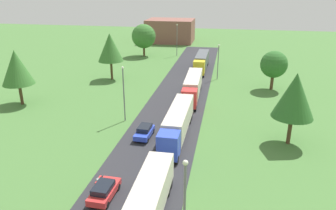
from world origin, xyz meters
The scene contains 18 objects.
road centered at (0.00, 24.50, 0.03)m, with size 10.00×140.00×0.06m, color #2B2B30.
lane_marking_centre centered at (0.00, 23.92, 0.07)m, with size 0.16×124.41×0.01m.
truck_lead centered at (2.35, 11.83, 2.07)m, with size 2.60×13.82×3.45m.
truck_second centered at (2.24, 29.29, 2.18)m, with size 2.56×14.64×3.66m.
truck_third centered at (2.37, 45.60, 2.21)m, with size 2.83×14.17×3.74m.
truck_fourth centered at (2.19, 65.49, 2.18)m, with size 2.55×13.67×3.66m.
car_second centered at (-2.55, 14.99, 0.85)m, with size 2.04×4.28×1.53m.
car_third centered at (-2.05, 28.40, 0.87)m, with size 1.99×4.22×1.57m.
motorcycle_courier centered at (-3.88, 16.82, 0.54)m, with size 0.28×1.94×0.91m.
lamppost_second centered at (-6.31, 33.31, 4.64)m, with size 0.36×0.36×8.32m.
lamppost_third centered at (6.21, 58.49, 4.18)m, with size 0.36×0.36×7.42m.
lamppost_fourth centered at (-6.07, 80.51, 4.84)m, with size 0.36×0.36×8.71m.
tree_oak centered at (16.50, 30.17, 6.48)m, with size 5.13×5.13×9.33m.
tree_birch centered at (-15.87, 54.31, 6.81)m, with size 5.25×5.25×9.73m.
tree_maple centered at (-25.68, 36.99, 6.37)m, with size 5.17×5.17×9.24m.
tree_pine centered at (16.83, 53.35, 4.89)m, with size 5.07×5.07×7.45m.
tree_elm centered at (-15.05, 78.45, 5.49)m, with size 6.58×6.58×8.79m.
distant_building centered at (-11.94, 102.78, 3.81)m, with size 15.69×12.02×7.62m, color brown.
Camera 1 is at (8.24, -9.61, 19.40)m, focal length 34.92 mm.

